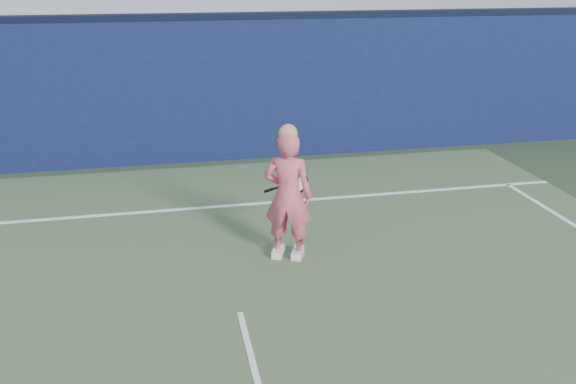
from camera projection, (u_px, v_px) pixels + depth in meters
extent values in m
plane|color=#2E4329|center=(255.00, 373.00, 5.34)|extent=(80.00, 80.00, 0.00)
cube|color=#0C1238|center=(197.00, 92.00, 10.87)|extent=(24.00, 0.40, 2.50)
cube|color=black|center=(193.00, 16.00, 10.42)|extent=(24.00, 0.42, 0.10)
imported|color=#D2516B|center=(288.00, 196.00, 7.23)|extent=(0.68, 0.57, 1.58)
sphere|color=tan|center=(288.00, 134.00, 6.96)|extent=(0.22, 0.22, 0.22)
cube|color=white|center=(298.00, 253.00, 7.46)|extent=(0.22, 0.30, 0.10)
cube|color=white|center=(278.00, 252.00, 7.51)|extent=(0.22, 0.30, 0.10)
torus|color=black|center=(297.00, 182.00, 7.68)|extent=(0.31, 0.11, 0.31)
torus|color=#CD9313|center=(297.00, 182.00, 7.68)|extent=(0.25, 0.09, 0.25)
cylinder|color=beige|center=(297.00, 182.00, 7.68)|extent=(0.25, 0.08, 0.25)
cylinder|color=black|center=(279.00, 187.00, 7.68)|extent=(0.28, 0.04, 0.10)
cylinder|color=black|center=(269.00, 190.00, 7.69)|extent=(0.13, 0.04, 0.07)
cube|color=white|center=(213.00, 207.00, 9.01)|extent=(11.00, 0.08, 0.01)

